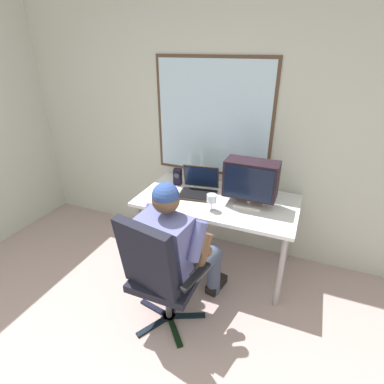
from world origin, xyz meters
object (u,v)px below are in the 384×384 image
coffee_mug (165,195)px  laptop (199,186)px  crt_monitor (251,180)px  office_chair (158,271)px  desk_speaker (178,177)px  person_seated (178,245)px  desk (217,206)px  wine_glass (212,199)px

coffee_mug → laptop: bearing=50.2°
crt_monitor → laptop: bearing=173.1°
office_chair → desk_speaker: size_ratio=6.10×
desk_speaker → coffee_mug: bearing=-83.3°
person_seated → desk_speaker: bearing=115.0°
desk → person_seated: bearing=-99.1°
office_chair → crt_monitor: bearing=64.2°
desk → wine_glass: bearing=-86.4°
office_chair → coffee_mug: (-0.28, 0.69, 0.23)m
wine_glass → coffee_mug: wine_glass is taller
wine_glass → crt_monitor: bearing=38.6°
person_seated → wine_glass: bearing=74.6°
laptop → office_chair: bearing=-86.5°
desk_speaker → coffee_mug: (0.04, -0.36, -0.03)m
desk → laptop: size_ratio=3.75×
laptop → coffee_mug: size_ratio=3.58×
laptop → wine_glass: laptop is taller
coffee_mug → office_chair: bearing=-67.7°
person_seated → wine_glass: size_ratio=8.21×
office_chair → laptop: (-0.06, 0.96, 0.24)m
office_chair → wine_glass: 0.75m
person_seated → coffee_mug: person_seated is taller
office_chair → crt_monitor: size_ratio=2.25×
desk → crt_monitor: crt_monitor is taller
crt_monitor → office_chair: bearing=-115.8°
office_chair → person_seated: (0.04, 0.25, 0.06)m
desk → coffee_mug: (-0.43, -0.21, 0.13)m
desk → person_seated: size_ratio=1.20×
office_chair → crt_monitor: 1.08m
person_seated → crt_monitor: person_seated is taller
desk → crt_monitor: size_ratio=3.19×
wine_glass → desk_speaker: (-0.49, 0.37, -0.02)m
office_chair → person_seated: size_ratio=0.84×
crt_monitor → desk_speaker: bearing=168.8°
crt_monitor → person_seated: bearing=-121.2°
desk → person_seated: (-0.10, -0.64, -0.04)m
crt_monitor → coffee_mug: 0.77m
office_chair → crt_monitor: crt_monitor is taller
office_chair → crt_monitor: (0.43, 0.90, 0.41)m
laptop → coffee_mug: bearing=-129.8°
desk_speaker → coffee_mug: 0.36m
office_chair → laptop: 0.99m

